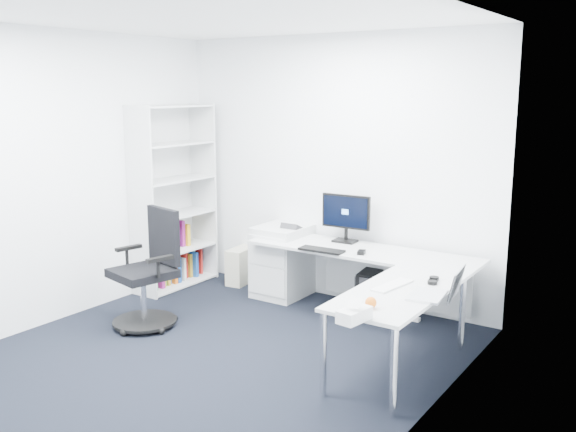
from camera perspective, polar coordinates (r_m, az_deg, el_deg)
The scene contains 21 objects.
ground at distance 5.30m, azimuth -7.88°, elevation -12.91°, with size 4.20×4.20×0.00m, color black.
ceiling at distance 4.87m, azimuth -8.77°, elevation 17.50°, with size 4.20×4.20×0.00m, color white.
wall_back at distance 6.60m, azimuth 4.00°, elevation 4.18°, with size 3.60×0.02×2.70m, color white.
wall_left at distance 6.25m, azimuth -20.70°, elevation 3.08°, with size 0.02×4.20×2.70m, color white.
wall_right at distance 3.95m, azimuth 11.51°, elevation -0.80°, with size 0.02×4.20×2.70m, color white.
l_desk at distance 5.96m, azimuth 5.11°, elevation -6.68°, with size 2.26×1.26×0.66m, color #BBBDBD, non-canonical shape.
drawer_pedestal at distance 6.80m, azimuth -0.39°, elevation -3.96°, with size 0.49×0.61×0.75m, color #BBBDBD.
bookshelf at distance 7.10m, azimuth -10.17°, elevation 1.67°, with size 0.39×1.00×2.00m, color silver, non-canonical shape.
task_chair at distance 6.00m, azimuth -12.82°, elevation -4.68°, with size 0.61×0.61×1.08m, color black, non-canonical shape.
black_pc_tower at distance 6.40m, azimuth 7.43°, elevation -6.60°, with size 0.19×0.43×0.42m, color black.
beige_pc_tower at distance 7.28m, azimuth -4.12°, elevation -4.39°, with size 0.19×0.42×0.40m, color #B8B59D.
power_strip at distance 6.30m, azimuth 10.28°, elevation -8.82°, with size 0.31×0.05×0.04m, color white.
monitor at distance 6.37m, azimuth 5.13°, elevation -0.16°, with size 0.51×0.16×0.49m, color black, non-canonical shape.
black_keyboard at distance 6.04m, azimuth 3.00°, elevation -3.04°, with size 0.43×0.15×0.02m, color black.
mouse at distance 5.97m, azimuth 6.55°, elevation -3.22°, with size 0.06×0.11×0.03m, color black.
desk_phone at distance 6.62m, azimuth 0.35°, elevation -1.24°, with size 0.19×0.19×0.14m, color #2E2E31, non-canonical shape.
laptop at distance 4.82m, azimuth 12.30°, elevation -5.62°, with size 0.35×0.34×0.25m, color silver, non-canonical shape.
white_keyboard at distance 5.05m, azimuth 9.27°, elevation -6.11°, with size 0.12×0.43×0.01m, color white.
headphones at distance 5.21m, azimuth 12.79°, elevation -5.50°, with size 0.11×0.18×0.05m, color black, non-canonical shape.
orange_fruit at distance 4.53m, azimuth 7.37°, elevation -7.64°, with size 0.08×0.08×0.08m, color orange.
tissue_box at distance 4.28m, azimuth 5.91°, elevation -8.73°, with size 0.13×0.24×0.09m, color white.
Camera 1 is at (3.25, -3.59, 2.16)m, focal length 40.00 mm.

